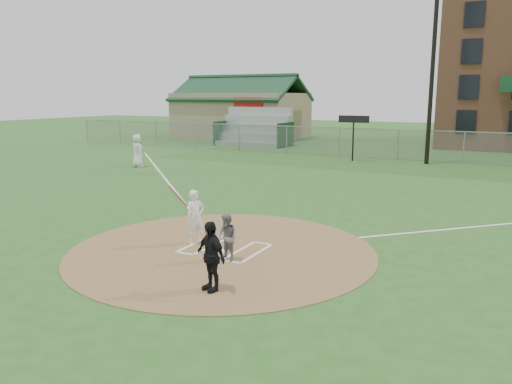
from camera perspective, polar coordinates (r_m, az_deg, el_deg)
The scene contains 14 objects.
ground at distance 13.87m, azimuth -3.88°, elevation -6.69°, with size 140.00×140.00×0.00m, color #26561D.
dirt_circle at distance 13.86m, azimuth -3.88°, elevation -6.65°, with size 8.40×8.40×0.02m, color olive.
home_plate at distance 13.76m, azimuth -4.38°, elevation -6.67°, with size 0.49×0.49×0.03m, color silver.
foul_line_third at distance 26.11m, azimuth -10.38°, elevation 1.57°, with size 0.10×24.00×0.01m, color white.
catcher at distance 12.80m, azimuth -3.32°, elevation -5.24°, with size 0.59×0.46×1.22m, color slate.
umpire at distance 10.89m, azimuth -5.19°, elevation -7.29°, with size 0.91×0.38×1.55m, color black.
ondeck_player at distance 30.50m, azimuth -13.42°, elevation 4.62°, with size 0.95×0.62×1.94m, color silver.
batters_boxes at distance 13.98m, azimuth -3.56°, elevation -6.42°, with size 2.08×1.88×0.01m.
batter_at_plate at distance 14.30m, azimuth -6.96°, elevation -2.83°, with size 0.77×1.02×1.78m.
outfield_fence at distance 34.10m, azimuth 15.93°, elevation 5.22°, with size 56.08×0.08×2.03m.
bleachers at distance 42.50m, azimuth -0.31°, elevation 7.48°, with size 6.08×3.20×3.20m.
clubhouse at distance 50.81m, azimuth -1.69°, elevation 8.96°, with size 12.20×8.71×6.23m.
light_pole at distance 32.69m, azimuth 19.62°, elevation 14.61°, with size 1.20×0.30×12.22m.
scoreboard_sign at distance 32.87m, azimuth 11.09°, elevation 7.63°, with size 2.00×0.10×2.93m.
Camera 1 is at (6.97, -11.23, 4.21)m, focal length 35.00 mm.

